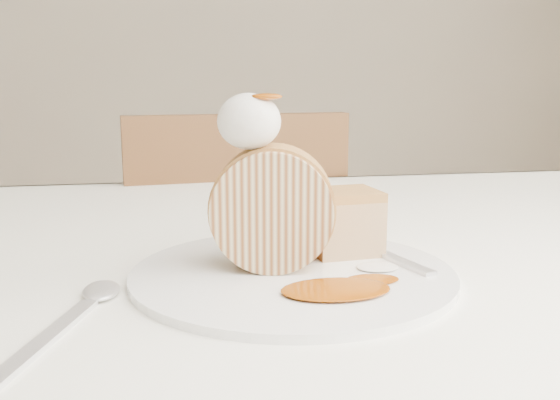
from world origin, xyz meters
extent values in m
cube|color=white|center=(0.00, 0.20, 0.73)|extent=(1.40, 0.90, 0.04)
cube|color=white|center=(0.00, 0.65, 0.61)|extent=(1.40, 0.01, 0.28)
cylinder|color=brown|center=(0.62, 0.57, 0.35)|extent=(0.06, 0.06, 0.71)
cube|color=brown|center=(0.00, 0.83, 0.42)|extent=(0.45, 0.45, 0.04)
cube|color=brown|center=(0.02, 0.65, 0.65)|extent=(0.41, 0.08, 0.43)
cylinder|color=brown|center=(0.15, 1.03, 0.20)|extent=(0.04, 0.04, 0.40)
cylinder|color=brown|center=(-0.19, 0.99, 0.20)|extent=(0.04, 0.04, 0.40)
cylinder|color=white|center=(0.00, 0.07, 0.75)|extent=(0.33, 0.33, 0.01)
cylinder|color=beige|center=(-0.01, 0.09, 0.81)|extent=(0.12, 0.08, 0.11)
cube|color=#B67E45|center=(0.06, 0.12, 0.79)|extent=(0.07, 0.07, 0.06)
ellipsoid|color=white|center=(-0.04, 0.09, 0.89)|extent=(0.06, 0.06, 0.05)
ellipsoid|color=#8D3D05|center=(-0.02, 0.08, 0.92)|extent=(0.03, 0.02, 0.01)
cube|color=silver|center=(0.10, 0.09, 0.76)|extent=(0.07, 0.18, 0.00)
cube|color=silver|center=(-0.20, -0.04, 0.75)|extent=(0.08, 0.18, 0.00)
camera|label=1|loc=(-0.11, -0.47, 0.93)|focal=40.00mm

